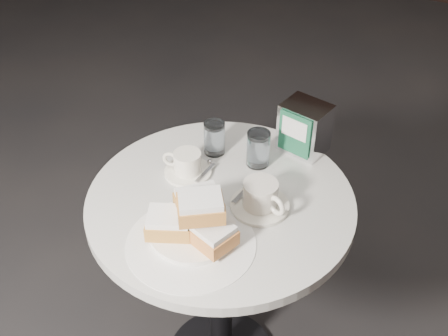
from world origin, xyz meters
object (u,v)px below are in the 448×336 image
cafe_table (221,250)px  napkin_dispenser (304,128)px  coffee_cup_right (261,197)px  water_glass_right (258,149)px  water_glass_left (214,138)px  beignet_plate (194,221)px  coffee_cup_left (187,165)px

cafe_table → napkin_dispenser: 0.42m
coffee_cup_right → water_glass_right: 0.18m
cafe_table → water_glass_left: size_ratio=7.63×
water_glass_left → water_glass_right: 0.13m
napkin_dispenser → coffee_cup_right: bearing=-79.5°
water_glass_right → coffee_cup_right: bearing=-63.2°
beignet_plate → coffee_cup_right: size_ratio=1.21×
coffee_cup_left → napkin_dispenser: bearing=34.1°
cafe_table → napkin_dispenser: napkin_dispenser is taller
cafe_table → coffee_cup_right: size_ratio=3.78×
cafe_table → coffee_cup_left: bearing=159.0°
coffee_cup_right → napkin_dispenser: 0.28m
napkin_dispenser → coffee_cup_left: bearing=-122.6°
beignet_plate → water_glass_right: size_ratio=2.30×
coffee_cup_left → coffee_cup_right: (0.23, -0.03, 0.00)m
coffee_cup_right → napkin_dispenser: napkin_dispenser is taller
coffee_cup_left → water_glass_right: water_glass_right is taller
coffee_cup_left → water_glass_left: 0.12m
cafe_table → napkin_dispenser: size_ratio=5.08×
coffee_cup_left → coffee_cup_right: coffee_cup_right is taller
cafe_table → napkin_dispenser: bearing=69.3°
beignet_plate → coffee_cup_left: bearing=124.4°
beignet_plate → napkin_dispenser: size_ratio=1.63×
coffee_cup_right → napkin_dispenser: bearing=111.2°
coffee_cup_right → cafe_table: bearing=-150.4°
coffee_cup_left → beignet_plate: bearing=-67.4°
coffee_cup_right → napkin_dispenser: size_ratio=1.34×
beignet_plate → napkin_dispenser: napkin_dispenser is taller
water_glass_left → water_glass_right: size_ratio=0.94×
water_glass_left → beignet_plate: bearing=-70.0°
water_glass_left → coffee_cup_right: bearing=-35.6°
water_glass_left → napkin_dispenser: bearing=30.5°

